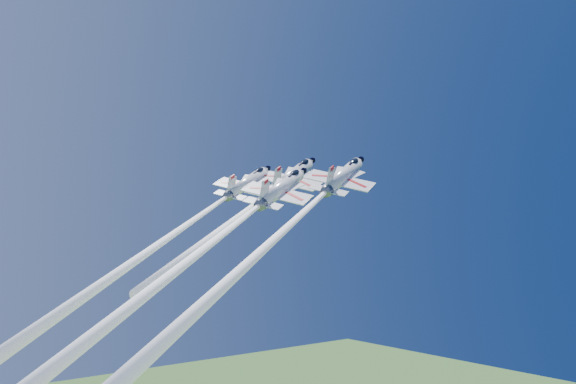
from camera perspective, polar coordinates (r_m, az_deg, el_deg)
jet_lead at (r=90.20m, az=-3.32°, el=-1.43°), size 33.12×20.92×30.46m
jet_left at (r=82.25m, az=-10.66°, el=-4.05°), size 38.72×25.22×42.88m
jet_right at (r=72.21m, az=-1.34°, el=-4.32°), size 41.72×27.15×45.98m
jet_slot at (r=70.96m, az=-8.21°, el=-5.61°), size 40.54×26.36×44.42m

